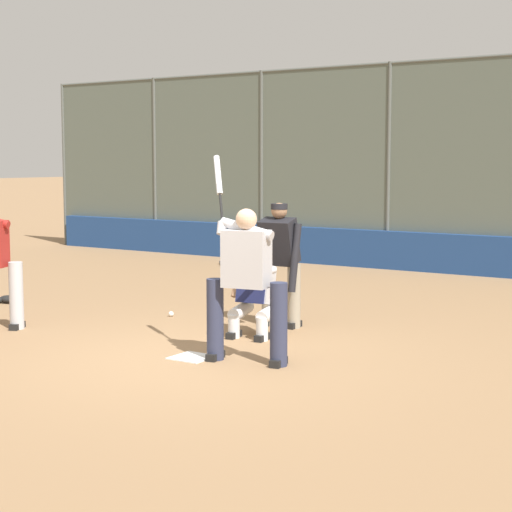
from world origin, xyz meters
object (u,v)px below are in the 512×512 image
at_px(catcher_behind_plate, 253,291).
at_px(umpire_home, 280,261).
at_px(spare_bat_near_backstop, 222,264).
at_px(fielding_glove_on_dirt, 7,299).
at_px(baseball_loose, 171,314).
at_px(batter_at_plate, 246,279).

height_order(catcher_behind_plate, umpire_home, umpire_home).
distance_m(catcher_behind_plate, spare_bat_near_backstop, 7.29).
height_order(fielding_glove_on_dirt, baseball_loose, fielding_glove_on_dirt).
bearing_deg(spare_bat_near_backstop, baseball_loose, 168.15).
distance_m(batter_at_plate, spare_bat_near_backstop, 8.64).
bearing_deg(umpire_home, batter_at_plate, 107.63).
bearing_deg(umpire_home, fielding_glove_on_dirt, 4.81).
distance_m(spare_bat_near_backstop, baseball_loose, 5.87).
xyz_separation_m(umpire_home, spare_bat_near_backstop, (4.45, -4.97, -0.84)).
relative_size(spare_bat_near_backstop, fielding_glove_on_dirt, 2.14).
xyz_separation_m(fielding_glove_on_dirt, baseball_loose, (-2.81, -0.47, -0.02)).
relative_size(batter_at_plate, spare_bat_near_backstop, 3.16).
distance_m(fielding_glove_on_dirt, baseball_loose, 2.85).
bearing_deg(umpire_home, baseball_loose, 2.92).
height_order(catcher_behind_plate, spare_bat_near_backstop, catcher_behind_plate).
bearing_deg(baseball_loose, batter_at_plate, 144.61).
relative_size(batter_at_plate, catcher_behind_plate, 1.99).
height_order(catcher_behind_plate, baseball_loose, catcher_behind_plate).
relative_size(umpire_home, spare_bat_near_backstop, 2.31).
distance_m(catcher_behind_plate, baseball_loose, 1.89).
bearing_deg(batter_at_plate, fielding_glove_on_dirt, -23.38).
distance_m(umpire_home, fielding_glove_on_dirt, 4.59).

